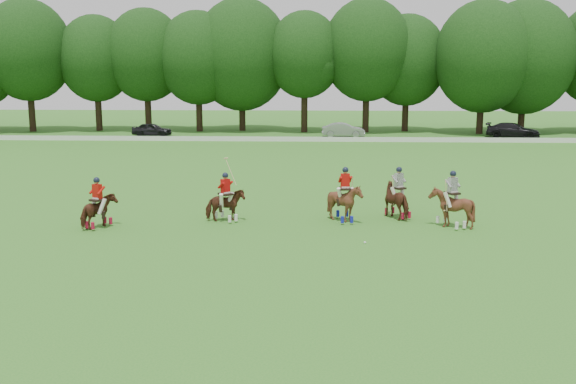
{
  "coord_description": "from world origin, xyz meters",
  "views": [
    {
      "loc": [
        1.51,
        -21.95,
        6.23
      ],
      "look_at": [
        0.27,
        4.2,
        1.4
      ],
      "focal_mm": 40.0,
      "sensor_mm": 36.0,
      "label": 1
    }
  ],
  "objects_px": {
    "polo_red_b": "(226,204)",
    "polo_ball": "(365,242)",
    "polo_red_c": "(345,202)",
    "car_left": "(152,130)",
    "polo_stripe_b": "(452,207)",
    "car_mid": "(343,130)",
    "polo_red_a": "(98,210)",
    "car_right": "(513,130)",
    "polo_stripe_a": "(398,200)"
  },
  "relations": [
    {
      "from": "car_left",
      "to": "polo_red_a",
      "type": "distance_m",
      "value": 40.03
    },
    {
      "from": "polo_stripe_a",
      "to": "car_right",
      "type": "bearing_deg",
      "value": 66.82
    },
    {
      "from": "car_mid",
      "to": "polo_stripe_b",
      "type": "relative_size",
      "value": 1.83
    },
    {
      "from": "car_mid",
      "to": "car_right",
      "type": "bearing_deg",
      "value": -88.39
    },
    {
      "from": "polo_red_b",
      "to": "polo_red_c",
      "type": "distance_m",
      "value": 5.1
    },
    {
      "from": "polo_stripe_b",
      "to": "car_left",
      "type": "bearing_deg",
      "value": 120.26
    },
    {
      "from": "polo_stripe_a",
      "to": "polo_stripe_b",
      "type": "bearing_deg",
      "value": -40.06
    },
    {
      "from": "polo_red_a",
      "to": "polo_red_c",
      "type": "xyz_separation_m",
      "value": [
        10.12,
        1.67,
        0.11
      ]
    },
    {
      "from": "polo_red_a",
      "to": "polo_red_c",
      "type": "relative_size",
      "value": 0.9
    },
    {
      "from": "polo_stripe_a",
      "to": "polo_ball",
      "type": "xyz_separation_m",
      "value": [
        -1.75,
        -4.45,
        -0.77
      ]
    },
    {
      "from": "car_mid",
      "to": "polo_stripe_b",
      "type": "height_order",
      "value": "polo_stripe_b"
    },
    {
      "from": "polo_ball",
      "to": "polo_red_c",
      "type": "bearing_deg",
      "value": 99.57
    },
    {
      "from": "car_left",
      "to": "polo_red_b",
      "type": "xyz_separation_m",
      "value": [
        12.98,
        -37.76,
        0.06
      ]
    },
    {
      "from": "car_left",
      "to": "car_mid",
      "type": "height_order",
      "value": "car_mid"
    },
    {
      "from": "polo_red_a",
      "to": "car_left",
      "type": "bearing_deg",
      "value": 101.45
    },
    {
      "from": "polo_red_a",
      "to": "polo_stripe_a",
      "type": "height_order",
      "value": "polo_stripe_a"
    },
    {
      "from": "car_left",
      "to": "polo_red_b",
      "type": "bearing_deg",
      "value": -157.72
    },
    {
      "from": "polo_red_b",
      "to": "polo_stripe_b",
      "type": "xyz_separation_m",
      "value": [
        9.43,
        -0.64,
        0.12
      ]
    },
    {
      "from": "polo_ball",
      "to": "car_right",
      "type": "bearing_deg",
      "value": 67.01
    },
    {
      "from": "car_left",
      "to": "car_right",
      "type": "bearing_deg",
      "value": -86.69
    },
    {
      "from": "polo_ball",
      "to": "polo_red_a",
      "type": "bearing_deg",
      "value": 169.65
    },
    {
      "from": "car_right",
      "to": "polo_stripe_b",
      "type": "relative_size",
      "value": 2.16
    },
    {
      "from": "polo_red_c",
      "to": "polo_ball",
      "type": "bearing_deg",
      "value": -80.43
    },
    {
      "from": "polo_red_b",
      "to": "car_mid",
      "type": "bearing_deg",
      "value": 80.31
    },
    {
      "from": "car_mid",
      "to": "polo_ball",
      "type": "bearing_deg",
      "value": -179.42
    },
    {
      "from": "polo_red_c",
      "to": "polo_red_b",
      "type": "bearing_deg",
      "value": -177.78
    },
    {
      "from": "polo_red_b",
      "to": "polo_stripe_a",
      "type": "distance_m",
      "value": 7.52
    },
    {
      "from": "polo_red_b",
      "to": "car_left",
      "type": "bearing_deg",
      "value": 108.97
    },
    {
      "from": "polo_red_b",
      "to": "polo_ball",
      "type": "xyz_separation_m",
      "value": [
        5.7,
        -3.43,
        -0.69
      ]
    },
    {
      "from": "polo_ball",
      "to": "car_left",
      "type": "bearing_deg",
      "value": 114.39
    },
    {
      "from": "car_mid",
      "to": "polo_red_c",
      "type": "distance_m",
      "value": 37.59
    },
    {
      "from": "car_left",
      "to": "polo_red_c",
      "type": "xyz_separation_m",
      "value": [
        18.07,
        -37.56,
        0.18
      ]
    },
    {
      "from": "polo_stripe_b",
      "to": "polo_red_b",
      "type": "bearing_deg",
      "value": 176.09
    },
    {
      "from": "car_right",
      "to": "polo_red_b",
      "type": "distance_m",
      "value": 44.31
    },
    {
      "from": "polo_red_a",
      "to": "polo_red_c",
      "type": "height_order",
      "value": "polo_red_c"
    },
    {
      "from": "polo_red_c",
      "to": "car_left",
      "type": "bearing_deg",
      "value": 115.69
    },
    {
      "from": "polo_red_c",
      "to": "polo_ball",
      "type": "relative_size",
      "value": 26.14
    },
    {
      "from": "polo_ball",
      "to": "polo_stripe_a",
      "type": "bearing_deg",
      "value": 68.57
    },
    {
      "from": "polo_red_c",
      "to": "polo_red_a",
      "type": "bearing_deg",
      "value": -170.63
    },
    {
      "from": "polo_red_c",
      "to": "polo_stripe_b",
      "type": "distance_m",
      "value": 4.42
    },
    {
      "from": "car_left",
      "to": "car_right",
      "type": "height_order",
      "value": "car_right"
    },
    {
      "from": "car_right",
      "to": "polo_ball",
      "type": "bearing_deg",
      "value": 178.9
    },
    {
      "from": "car_right",
      "to": "polo_stripe_a",
      "type": "bearing_deg",
      "value": 178.72
    },
    {
      "from": "polo_stripe_a",
      "to": "car_mid",
      "type": "bearing_deg",
      "value": 91.57
    },
    {
      "from": "car_left",
      "to": "car_mid",
      "type": "bearing_deg",
      "value": -86.69
    },
    {
      "from": "polo_red_b",
      "to": "polo_stripe_a",
      "type": "relative_size",
      "value": 1.17
    },
    {
      "from": "car_left",
      "to": "polo_ball",
      "type": "height_order",
      "value": "car_left"
    },
    {
      "from": "polo_red_b",
      "to": "polo_red_c",
      "type": "height_order",
      "value": "polo_red_b"
    },
    {
      "from": "polo_red_a",
      "to": "polo_stripe_b",
      "type": "height_order",
      "value": "polo_stripe_b"
    },
    {
      "from": "car_mid",
      "to": "car_left",
      "type": "bearing_deg",
      "value": 91.61
    }
  ]
}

